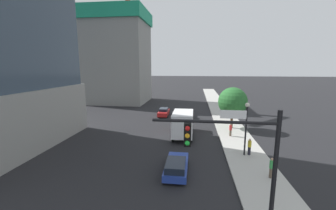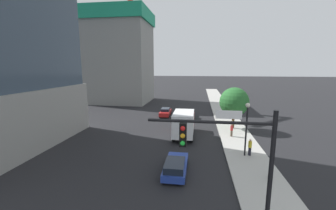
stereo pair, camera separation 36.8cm
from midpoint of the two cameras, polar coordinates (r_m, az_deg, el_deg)
The scene contains 12 objects.
sidewalk at distance 27.79m, azimuth 18.37°, elevation -8.79°, with size 4.10×120.00×0.15m, color #B2AFA8.
construction_building at distance 56.15m, azimuth -12.45°, elevation 13.49°, with size 15.29×17.98×29.52m.
traffic_light_pole at distance 10.27m, azimuth 17.68°, elevation -13.16°, with size 5.54×0.48×6.90m.
street_lamp at distance 22.28m, azimuth 20.52°, elevation -4.00°, with size 0.44×0.44×5.28m.
street_tree at distance 31.71m, azimuth 17.38°, elevation 0.77°, with size 4.07×4.07×5.84m.
car_green at distance 37.59m, azimuth 5.56°, elevation -2.44°, with size 1.93×4.48×1.41m.
car_red at distance 39.07m, azimuth -0.41°, elevation -1.88°, with size 1.72×4.43×1.43m.
car_blue at distance 18.68m, azimuth 2.60°, elevation -15.79°, with size 1.83×4.75×1.36m.
box_truck at distance 27.52m, azimuth 4.62°, elevation -4.68°, with size 2.45×6.79×3.32m.
pedestrian_green_shirt at distance 19.40m, azimuth 26.10°, elevation -14.83°, with size 0.34×0.34×1.65m.
pedestrian_yellow_shirt at distance 23.27m, azimuth 21.24°, elevation -10.31°, with size 0.34×0.34×1.65m.
pedestrian_red_shirt at distance 28.53m, azimuth 16.80°, elevation -6.37°, with size 0.34×0.34×1.59m.
Camera 2 is at (4.09, -5.86, 8.84)m, focal length 23.09 mm.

